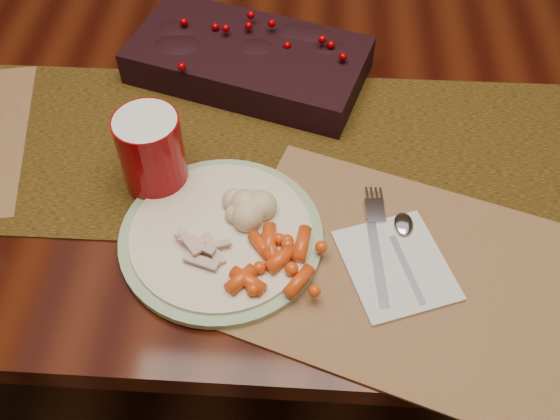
# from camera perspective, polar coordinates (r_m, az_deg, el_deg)

# --- Properties ---
(floor) EXTENTS (5.00, 5.00, 0.00)m
(floor) POSITION_cam_1_polar(r_m,az_deg,el_deg) (1.66, -0.14, -9.72)
(floor) COLOR black
(floor) RESTS_ON ground
(dining_table) EXTENTS (1.80, 1.00, 0.75)m
(dining_table) POSITION_cam_1_polar(r_m,az_deg,el_deg) (1.34, -0.17, -2.06)
(dining_table) COLOR black
(dining_table) RESTS_ON floor
(table_runner) EXTENTS (1.78, 0.38, 0.00)m
(table_runner) POSITION_cam_1_polar(r_m,az_deg,el_deg) (0.98, -3.59, 5.48)
(table_runner) COLOR #402509
(table_runner) RESTS_ON dining_table
(centerpiece) EXTENTS (0.43, 0.31, 0.08)m
(centerpiece) POSITION_cam_1_polar(r_m,az_deg,el_deg) (1.09, -2.93, 13.92)
(centerpiece) COLOR black
(centerpiece) RESTS_ON table_runner
(placemat_main) EXTENTS (0.53, 0.46, 0.00)m
(placemat_main) POSITION_cam_1_polar(r_m,az_deg,el_deg) (0.85, 11.04, -5.81)
(placemat_main) COLOR brown
(placemat_main) RESTS_ON dining_table
(dinner_plate) EXTENTS (0.34, 0.34, 0.02)m
(dinner_plate) POSITION_cam_1_polar(r_m,az_deg,el_deg) (0.86, -5.41, -2.32)
(dinner_plate) COLOR beige
(dinner_plate) RESTS_ON placemat_main
(baby_carrots) EXTENTS (0.12, 0.11, 0.02)m
(baby_carrots) POSITION_cam_1_polar(r_m,az_deg,el_deg) (0.82, -1.00, -4.40)
(baby_carrots) COLOR #DB4210
(baby_carrots) RESTS_ON dinner_plate
(mashed_potatoes) EXTENTS (0.09, 0.09, 0.04)m
(mashed_potatoes) POSITION_cam_1_polar(r_m,az_deg,el_deg) (0.86, -2.90, 0.30)
(mashed_potatoes) COLOR #E3C27D
(mashed_potatoes) RESTS_ON dinner_plate
(turkey_shreds) EXTENTS (0.10, 0.09, 0.02)m
(turkey_shreds) POSITION_cam_1_polar(r_m,az_deg,el_deg) (0.83, -7.45, -3.72)
(turkey_shreds) COLOR tan
(turkey_shreds) RESTS_ON dinner_plate
(napkin) EXTENTS (0.18, 0.19, 0.01)m
(napkin) POSITION_cam_1_polar(r_m,az_deg,el_deg) (0.85, 10.55, -4.98)
(napkin) COLOR silver
(napkin) RESTS_ON placemat_main
(fork) EXTENTS (0.04, 0.18, 0.00)m
(fork) POSITION_cam_1_polar(r_m,az_deg,el_deg) (0.86, 8.84, -3.52)
(fork) COLOR silver
(fork) RESTS_ON napkin
(spoon) EXTENTS (0.07, 0.14, 0.00)m
(spoon) POSITION_cam_1_polar(r_m,az_deg,el_deg) (0.86, 11.43, -4.02)
(spoon) COLOR white
(spoon) RESTS_ON napkin
(red_cup) EXTENTS (0.10, 0.10, 0.13)m
(red_cup) POSITION_cam_1_polar(r_m,az_deg,el_deg) (0.90, -11.63, 5.13)
(red_cup) COLOR maroon
(red_cup) RESTS_ON placemat_main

